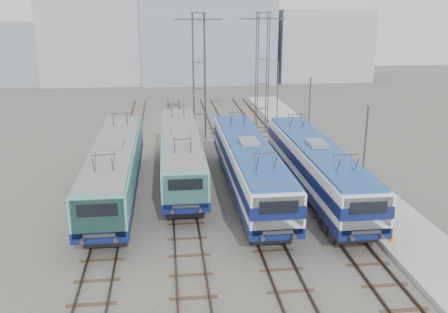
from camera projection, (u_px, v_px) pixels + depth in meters
ground at (227, 237)px, 28.40m from camera, size 160.00×160.00×0.00m
platform at (350, 181)px, 37.09m from camera, size 4.00×70.00×0.30m
locomotive_far_left at (115, 167)px, 33.37m from camera, size 2.93×18.51×3.48m
locomotive_center_left at (181, 152)px, 36.89m from camera, size 2.87×18.11×3.41m
locomotive_center_right at (249, 164)px, 33.75m from camera, size 2.92×18.49×3.48m
locomotive_far_right at (316, 165)px, 33.65m from camera, size 2.86×18.09×3.40m
catenary_tower_west at (199, 71)px, 47.38m from camera, size 4.50×1.20×12.00m
catenary_tower_east at (262, 68)px, 50.00m from camera, size 4.50×1.20×12.00m
mast_front at (364, 163)px, 30.24m from camera, size 0.12×0.12×7.00m
mast_mid at (309, 120)px, 41.64m from camera, size 0.12×0.12×7.00m
mast_rear at (278, 95)px, 53.05m from camera, size 0.12×0.12×7.00m
safety_cone at (392, 236)px, 27.18m from camera, size 0.34×0.34×0.59m
building_west at (100, 40)px, 83.75m from camera, size 18.00×12.00×14.00m
building_center at (206, 28)px, 85.16m from camera, size 22.00×14.00×18.00m
building_east at (319, 45)px, 88.25m from camera, size 16.00×12.00×12.00m
building_far_west at (2, 54)px, 82.56m from camera, size 14.00×10.00×10.00m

